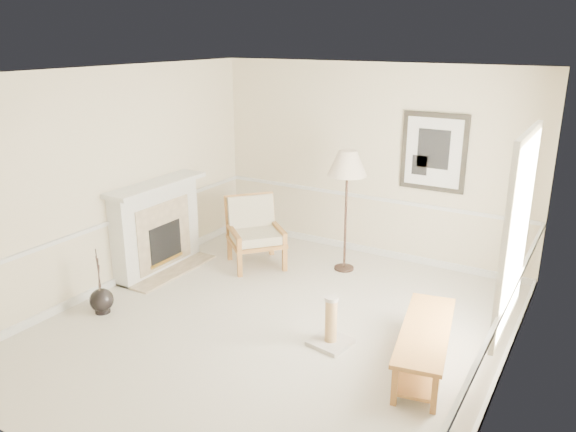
{
  "coord_description": "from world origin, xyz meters",
  "views": [
    {
      "loc": [
        3.12,
        -4.97,
        3.28
      ],
      "look_at": [
        -0.23,
        0.7,
        1.13
      ],
      "focal_mm": 35.0,
      "sensor_mm": 36.0,
      "label": 1
    }
  ],
  "objects_px": {
    "bench": "(425,341)",
    "scratching_post": "(331,330)",
    "floor_lamp": "(347,167)",
    "floor_vase": "(102,301)",
    "armchair": "(254,228)"
  },
  "relations": [
    {
      "from": "scratching_post",
      "to": "floor_vase",
      "type": "bearing_deg",
      "value": -164.71
    },
    {
      "from": "floor_vase",
      "to": "bench",
      "type": "height_order",
      "value": "floor_vase"
    },
    {
      "from": "floor_lamp",
      "to": "scratching_post",
      "type": "height_order",
      "value": "floor_lamp"
    },
    {
      "from": "floor_vase",
      "to": "armchair",
      "type": "bearing_deg",
      "value": 72.36
    },
    {
      "from": "floor_lamp",
      "to": "bench",
      "type": "relative_size",
      "value": 1.08
    },
    {
      "from": "floor_vase",
      "to": "scratching_post",
      "type": "distance_m",
      "value": 2.86
    },
    {
      "from": "floor_vase",
      "to": "floor_lamp",
      "type": "bearing_deg",
      "value": 53.85
    },
    {
      "from": "bench",
      "to": "armchair",
      "type": "bearing_deg",
      "value": 154.72
    },
    {
      "from": "floor_lamp",
      "to": "scratching_post",
      "type": "bearing_deg",
      "value": -68.93
    },
    {
      "from": "bench",
      "to": "scratching_post",
      "type": "bearing_deg",
      "value": -175.04
    },
    {
      "from": "floor_vase",
      "to": "bench",
      "type": "distance_m",
      "value": 3.88
    },
    {
      "from": "floor_vase",
      "to": "armchair",
      "type": "height_order",
      "value": "armchair"
    },
    {
      "from": "armchair",
      "to": "bench",
      "type": "xyz_separation_m",
      "value": [
        3.05,
        -1.44,
        -0.24
      ]
    },
    {
      "from": "floor_lamp",
      "to": "floor_vase",
      "type": "bearing_deg",
      "value": -126.15
    },
    {
      "from": "bench",
      "to": "scratching_post",
      "type": "xyz_separation_m",
      "value": [
        -1.02,
        -0.09,
        -0.12
      ]
    }
  ]
}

